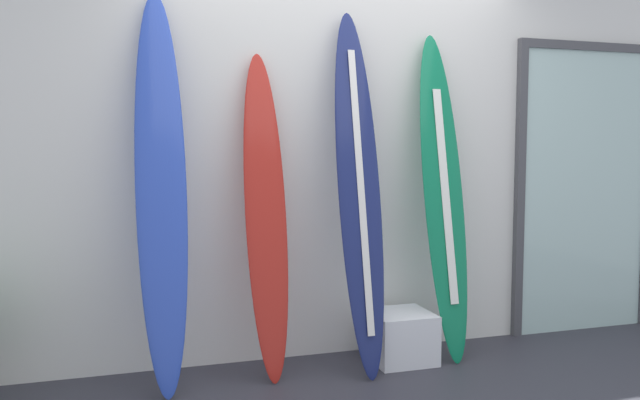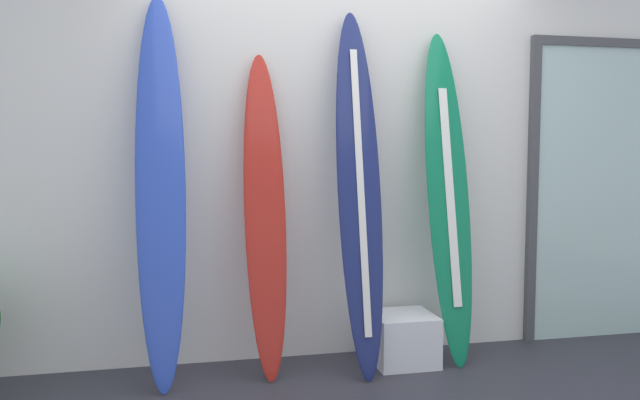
{
  "view_description": "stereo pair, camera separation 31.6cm",
  "coord_description": "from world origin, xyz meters",
  "px_view_note": "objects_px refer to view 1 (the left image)",
  "views": [
    {
      "loc": [
        -1.32,
        -2.68,
        1.34
      ],
      "look_at": [
        -0.19,
        0.95,
        1.03
      ],
      "focal_mm": 35.87,
      "sensor_mm": 36.0,
      "label": 1
    },
    {
      "loc": [
        -1.01,
        -2.76,
        1.34
      ],
      "look_at": [
        -0.19,
        0.95,
        1.03
      ],
      "focal_mm": 35.87,
      "sensor_mm": 36.0,
      "label": 2
    }
  ],
  "objects_px": {
    "surfboard_navy": "(359,192)",
    "glass_door": "(585,184)",
    "display_block_left": "(401,336)",
    "surfboard_crimson": "(266,214)",
    "surfboard_cobalt": "(161,191)",
    "surfboard_emerald": "(444,195)"
  },
  "relations": [
    {
      "from": "surfboard_crimson",
      "to": "surfboard_emerald",
      "type": "relative_size",
      "value": 0.92
    },
    {
      "from": "surfboard_crimson",
      "to": "glass_door",
      "type": "xyz_separation_m",
      "value": [
        2.43,
        0.22,
        0.12
      ]
    },
    {
      "from": "surfboard_cobalt",
      "to": "surfboard_emerald",
      "type": "relative_size",
      "value": 1.07
    },
    {
      "from": "surfboard_crimson",
      "to": "display_block_left",
      "type": "distance_m",
      "value": 1.17
    },
    {
      "from": "surfboard_cobalt",
      "to": "display_block_left",
      "type": "height_order",
      "value": "surfboard_cobalt"
    },
    {
      "from": "surfboard_cobalt",
      "to": "display_block_left",
      "type": "xyz_separation_m",
      "value": [
        1.45,
        -0.0,
        -0.95
      ]
    },
    {
      "from": "surfboard_navy",
      "to": "display_block_left",
      "type": "xyz_separation_m",
      "value": [
        0.3,
        0.04,
        -0.92
      ]
    },
    {
      "from": "surfboard_crimson",
      "to": "surfboard_navy",
      "type": "xyz_separation_m",
      "value": [
        0.56,
        -0.07,
        0.12
      ]
    },
    {
      "from": "surfboard_crimson",
      "to": "surfboard_navy",
      "type": "relative_size",
      "value": 0.87
    },
    {
      "from": "display_block_left",
      "to": "glass_door",
      "type": "relative_size",
      "value": 0.18
    },
    {
      "from": "surfboard_navy",
      "to": "display_block_left",
      "type": "height_order",
      "value": "surfboard_navy"
    },
    {
      "from": "surfboard_crimson",
      "to": "glass_door",
      "type": "height_order",
      "value": "glass_door"
    },
    {
      "from": "surfboard_navy",
      "to": "surfboard_emerald",
      "type": "bearing_deg",
      "value": 6.18
    },
    {
      "from": "surfboard_navy",
      "to": "display_block_left",
      "type": "bearing_deg",
      "value": 7.64
    },
    {
      "from": "surfboard_navy",
      "to": "glass_door",
      "type": "height_order",
      "value": "surfboard_navy"
    },
    {
      "from": "surfboard_navy",
      "to": "glass_door",
      "type": "bearing_deg",
      "value": 9.07
    },
    {
      "from": "surfboard_crimson",
      "to": "display_block_left",
      "type": "xyz_separation_m",
      "value": [
        0.85,
        -0.03,
        -0.8
      ]
    },
    {
      "from": "surfboard_emerald",
      "to": "display_block_left",
      "type": "xyz_separation_m",
      "value": [
        -0.3,
        -0.02,
        -0.88
      ]
    },
    {
      "from": "surfboard_cobalt",
      "to": "surfboard_emerald",
      "type": "bearing_deg",
      "value": 0.7
    },
    {
      "from": "surfboard_cobalt",
      "to": "surfboard_emerald",
      "type": "distance_m",
      "value": 1.75
    },
    {
      "from": "surfboard_navy",
      "to": "surfboard_cobalt",
      "type": "bearing_deg",
      "value": 177.84
    },
    {
      "from": "surfboard_cobalt",
      "to": "surfboard_navy",
      "type": "bearing_deg",
      "value": -2.16
    }
  ]
}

